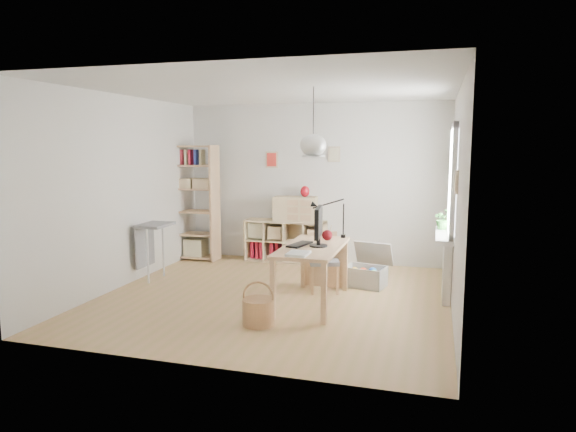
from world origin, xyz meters
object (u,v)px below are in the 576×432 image
(storage_chest, at_px, (367,272))
(monitor, at_px, (319,225))
(drawer_chest, at_px, (295,209))
(desk, at_px, (312,253))
(tall_bookshelf, at_px, (194,198))
(cube_shelf, at_px, (285,244))
(chair, at_px, (324,258))

(storage_chest, relative_size, monitor, 1.32)
(monitor, distance_m, drawer_chest, 2.39)
(desk, height_order, tall_bookshelf, tall_bookshelf)
(storage_chest, height_order, monitor, monitor)
(cube_shelf, relative_size, storage_chest, 1.88)
(tall_bookshelf, bearing_deg, monitor, -36.52)
(cube_shelf, relative_size, tall_bookshelf, 0.70)
(tall_bookshelf, height_order, drawer_chest, tall_bookshelf)
(desk, relative_size, cube_shelf, 1.07)
(desk, relative_size, drawer_chest, 2.07)
(desk, xyz_separation_m, tall_bookshelf, (-2.59, 1.95, 0.43))
(desk, bearing_deg, chair, 89.33)
(drawer_chest, bearing_deg, desk, -73.61)
(cube_shelf, bearing_deg, monitor, -63.94)
(desk, distance_m, chair, 0.66)
(tall_bookshelf, xyz_separation_m, storage_chest, (3.14, -0.91, -0.89))
(tall_bookshelf, height_order, chair, tall_bookshelf)
(desk, height_order, drawer_chest, drawer_chest)
(cube_shelf, height_order, drawer_chest, drawer_chest)
(storage_chest, bearing_deg, drawer_chest, 153.00)
(tall_bookshelf, bearing_deg, cube_shelf, 10.19)
(desk, height_order, cube_shelf, desk)
(storage_chest, bearing_deg, monitor, -101.18)
(desk, xyz_separation_m, drawer_chest, (-0.82, 2.19, 0.27))
(desk, bearing_deg, cube_shelf, 114.61)
(monitor, height_order, drawer_chest, monitor)
(monitor, bearing_deg, tall_bookshelf, 135.91)
(tall_bookshelf, xyz_separation_m, drawer_chest, (1.76, 0.24, -0.16))
(desk, height_order, chair, chair)
(monitor, bearing_deg, drawer_chest, 104.65)
(tall_bookshelf, distance_m, chair, 2.98)
(desk, height_order, storage_chest, desk)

